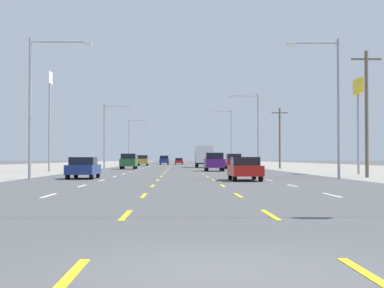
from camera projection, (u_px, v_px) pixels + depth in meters
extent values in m
plane|color=#4C4C4F|center=(182.00, 169.00, 73.12)|extent=(572.00, 572.00, 0.00)
cube|color=gray|center=(378.00, 169.00, 73.73)|extent=(28.00, 440.00, 0.01)
cube|color=white|center=(49.00, 196.00, 21.53)|extent=(0.14, 2.60, 0.01)
cube|color=white|center=(82.00, 186.00, 29.02)|extent=(0.14, 2.60, 0.01)
cube|color=white|center=(102.00, 180.00, 36.52)|extent=(0.14, 2.60, 0.01)
cube|color=white|center=(115.00, 177.00, 44.01)|extent=(0.14, 2.60, 0.01)
cube|color=white|center=(124.00, 174.00, 51.51)|extent=(0.14, 2.60, 0.01)
cube|color=white|center=(131.00, 172.00, 59.00)|extent=(0.14, 2.60, 0.01)
cube|color=white|center=(136.00, 170.00, 66.50)|extent=(0.14, 2.60, 0.01)
cube|color=white|center=(140.00, 169.00, 74.00)|extent=(0.14, 2.60, 0.01)
cube|color=white|center=(144.00, 168.00, 81.49)|extent=(0.14, 2.60, 0.01)
cube|color=white|center=(146.00, 167.00, 88.99)|extent=(0.14, 2.60, 0.01)
cube|color=white|center=(149.00, 167.00, 96.48)|extent=(0.14, 2.60, 0.01)
cube|color=white|center=(151.00, 166.00, 103.98)|extent=(0.14, 2.60, 0.01)
cube|color=white|center=(153.00, 166.00, 111.47)|extent=(0.14, 2.60, 0.01)
cube|color=white|center=(154.00, 165.00, 118.97)|extent=(0.14, 2.60, 0.01)
cube|color=white|center=(156.00, 165.00, 126.46)|extent=(0.14, 2.60, 0.01)
cube|color=white|center=(157.00, 164.00, 133.96)|extent=(0.14, 2.60, 0.01)
cube|color=white|center=(158.00, 164.00, 141.46)|extent=(0.14, 2.60, 0.01)
cube|color=white|center=(159.00, 164.00, 148.95)|extent=(0.14, 2.60, 0.01)
cube|color=white|center=(160.00, 163.00, 156.45)|extent=(0.14, 2.60, 0.01)
cube|color=white|center=(161.00, 163.00, 163.94)|extent=(0.14, 2.60, 0.01)
cube|color=white|center=(162.00, 163.00, 171.44)|extent=(0.14, 2.60, 0.01)
cube|color=white|center=(162.00, 163.00, 178.93)|extent=(0.14, 2.60, 0.01)
cube|color=white|center=(163.00, 163.00, 186.43)|extent=(0.14, 2.60, 0.01)
cube|color=white|center=(163.00, 163.00, 193.92)|extent=(0.14, 2.60, 0.01)
cube|color=white|center=(164.00, 162.00, 201.42)|extent=(0.14, 2.60, 0.01)
cube|color=white|center=(164.00, 162.00, 208.91)|extent=(0.14, 2.60, 0.01)
cube|color=white|center=(165.00, 162.00, 216.41)|extent=(0.14, 2.60, 0.01)
cube|color=white|center=(165.00, 162.00, 223.91)|extent=(0.14, 2.60, 0.01)
cube|color=yellow|center=(67.00, 279.00, 6.62)|extent=(0.14, 2.60, 0.01)
cube|color=yellow|center=(126.00, 215.00, 14.12)|extent=(0.14, 2.60, 0.01)
cube|color=yellow|center=(144.00, 195.00, 21.61)|extent=(0.14, 2.60, 0.01)
cube|color=yellow|center=(153.00, 186.00, 29.11)|extent=(0.14, 2.60, 0.01)
cube|color=yellow|center=(158.00, 180.00, 36.60)|extent=(0.14, 2.60, 0.01)
cube|color=yellow|center=(161.00, 177.00, 44.10)|extent=(0.14, 2.60, 0.01)
cube|color=yellow|center=(164.00, 174.00, 51.59)|extent=(0.14, 2.60, 0.01)
cube|color=yellow|center=(165.00, 172.00, 59.09)|extent=(0.14, 2.60, 0.01)
cube|color=yellow|center=(167.00, 170.00, 66.59)|extent=(0.14, 2.60, 0.01)
cube|color=yellow|center=(168.00, 169.00, 74.08)|extent=(0.14, 2.60, 0.01)
cube|color=yellow|center=(169.00, 168.00, 81.58)|extent=(0.14, 2.60, 0.01)
cube|color=yellow|center=(169.00, 167.00, 89.07)|extent=(0.14, 2.60, 0.01)
cube|color=yellow|center=(170.00, 167.00, 96.57)|extent=(0.14, 2.60, 0.01)
cube|color=yellow|center=(171.00, 166.00, 104.06)|extent=(0.14, 2.60, 0.01)
cube|color=yellow|center=(171.00, 166.00, 111.56)|extent=(0.14, 2.60, 0.01)
cube|color=yellow|center=(172.00, 165.00, 119.05)|extent=(0.14, 2.60, 0.01)
cube|color=yellow|center=(172.00, 165.00, 126.55)|extent=(0.14, 2.60, 0.01)
cube|color=yellow|center=(172.00, 164.00, 134.05)|extent=(0.14, 2.60, 0.01)
cube|color=yellow|center=(173.00, 164.00, 141.54)|extent=(0.14, 2.60, 0.01)
cube|color=yellow|center=(173.00, 164.00, 149.04)|extent=(0.14, 2.60, 0.01)
cube|color=yellow|center=(173.00, 163.00, 156.53)|extent=(0.14, 2.60, 0.01)
cube|color=yellow|center=(173.00, 163.00, 164.03)|extent=(0.14, 2.60, 0.01)
cube|color=yellow|center=(173.00, 163.00, 171.52)|extent=(0.14, 2.60, 0.01)
cube|color=yellow|center=(174.00, 163.00, 179.02)|extent=(0.14, 2.60, 0.01)
cube|color=yellow|center=(174.00, 163.00, 186.51)|extent=(0.14, 2.60, 0.01)
cube|color=yellow|center=(174.00, 163.00, 194.01)|extent=(0.14, 2.60, 0.01)
cube|color=yellow|center=(174.00, 162.00, 201.50)|extent=(0.14, 2.60, 0.01)
cube|color=yellow|center=(174.00, 162.00, 209.00)|extent=(0.14, 2.60, 0.01)
cube|color=yellow|center=(174.00, 162.00, 216.50)|extent=(0.14, 2.60, 0.01)
cube|color=yellow|center=(174.00, 162.00, 223.99)|extent=(0.14, 2.60, 0.01)
cube|color=yellow|center=(374.00, 278.00, 6.71)|extent=(0.14, 2.60, 0.01)
cube|color=yellow|center=(270.00, 215.00, 14.20)|extent=(0.14, 2.60, 0.01)
cube|color=yellow|center=(238.00, 195.00, 21.70)|extent=(0.14, 2.60, 0.01)
cube|color=yellow|center=(223.00, 186.00, 29.19)|extent=(0.14, 2.60, 0.01)
cube|color=yellow|center=(214.00, 180.00, 36.69)|extent=(0.14, 2.60, 0.01)
cube|color=yellow|center=(207.00, 177.00, 44.18)|extent=(0.14, 2.60, 0.01)
cube|color=yellow|center=(203.00, 174.00, 51.68)|extent=(0.14, 2.60, 0.01)
cube|color=yellow|center=(200.00, 172.00, 59.18)|extent=(0.14, 2.60, 0.01)
cube|color=yellow|center=(197.00, 170.00, 66.67)|extent=(0.14, 2.60, 0.01)
cube|color=yellow|center=(195.00, 169.00, 74.17)|extent=(0.14, 2.60, 0.01)
cube|color=yellow|center=(194.00, 168.00, 81.66)|extent=(0.14, 2.60, 0.01)
cube|color=yellow|center=(192.00, 167.00, 89.16)|extent=(0.14, 2.60, 0.01)
cube|color=yellow|center=(191.00, 167.00, 96.65)|extent=(0.14, 2.60, 0.01)
cube|color=yellow|center=(190.00, 166.00, 104.15)|extent=(0.14, 2.60, 0.01)
cube|color=yellow|center=(189.00, 166.00, 111.64)|extent=(0.14, 2.60, 0.01)
cube|color=yellow|center=(189.00, 165.00, 119.14)|extent=(0.14, 2.60, 0.01)
cube|color=yellow|center=(188.00, 165.00, 126.63)|extent=(0.14, 2.60, 0.01)
cube|color=yellow|center=(188.00, 164.00, 134.13)|extent=(0.14, 2.60, 0.01)
cube|color=yellow|center=(187.00, 164.00, 141.63)|extent=(0.14, 2.60, 0.01)
cube|color=yellow|center=(187.00, 164.00, 149.12)|extent=(0.14, 2.60, 0.01)
cube|color=yellow|center=(186.00, 163.00, 156.62)|extent=(0.14, 2.60, 0.01)
cube|color=yellow|center=(186.00, 163.00, 164.11)|extent=(0.14, 2.60, 0.01)
cube|color=yellow|center=(185.00, 163.00, 171.61)|extent=(0.14, 2.60, 0.01)
cube|color=yellow|center=(185.00, 163.00, 179.10)|extent=(0.14, 2.60, 0.01)
cube|color=yellow|center=(185.00, 163.00, 186.60)|extent=(0.14, 2.60, 0.01)
cube|color=yellow|center=(185.00, 162.00, 194.09)|extent=(0.14, 2.60, 0.01)
cube|color=yellow|center=(184.00, 162.00, 201.59)|extent=(0.14, 2.60, 0.01)
cube|color=yellow|center=(184.00, 162.00, 209.09)|extent=(0.14, 2.60, 0.01)
cube|color=yellow|center=(184.00, 162.00, 216.58)|extent=(0.14, 2.60, 0.01)
cube|color=yellow|center=(184.00, 162.00, 224.08)|extent=(0.14, 2.60, 0.01)
cube|color=white|center=(332.00, 195.00, 21.78)|extent=(0.14, 2.60, 0.01)
cube|color=white|center=(293.00, 186.00, 29.28)|extent=(0.14, 2.60, 0.01)
cube|color=white|center=(269.00, 180.00, 36.77)|extent=(0.14, 2.60, 0.01)
cube|color=white|center=(254.00, 176.00, 44.27)|extent=(0.14, 2.60, 0.01)
cube|color=white|center=(243.00, 174.00, 51.77)|extent=(0.14, 2.60, 0.01)
cube|color=white|center=(234.00, 172.00, 59.26)|extent=(0.14, 2.60, 0.01)
cube|color=white|center=(228.00, 170.00, 66.76)|extent=(0.14, 2.60, 0.01)
cube|color=white|center=(223.00, 169.00, 74.25)|extent=(0.14, 2.60, 0.01)
cube|color=white|center=(219.00, 168.00, 81.75)|extent=(0.14, 2.60, 0.01)
cube|color=white|center=(215.00, 167.00, 89.24)|extent=(0.14, 2.60, 0.01)
cube|color=white|center=(212.00, 167.00, 96.74)|extent=(0.14, 2.60, 0.01)
cube|color=white|center=(210.00, 166.00, 104.23)|extent=(0.14, 2.60, 0.01)
cube|color=white|center=(208.00, 166.00, 111.73)|extent=(0.14, 2.60, 0.01)
cube|color=white|center=(206.00, 165.00, 119.22)|extent=(0.14, 2.60, 0.01)
cube|color=white|center=(204.00, 165.00, 126.72)|extent=(0.14, 2.60, 0.01)
cube|color=white|center=(203.00, 164.00, 134.22)|extent=(0.14, 2.60, 0.01)
cube|color=white|center=(201.00, 164.00, 141.71)|extent=(0.14, 2.60, 0.01)
cube|color=white|center=(200.00, 164.00, 149.21)|extent=(0.14, 2.60, 0.01)
cube|color=white|center=(199.00, 163.00, 156.70)|extent=(0.14, 2.60, 0.01)
cube|color=white|center=(198.00, 163.00, 164.20)|extent=(0.14, 2.60, 0.01)
cube|color=white|center=(197.00, 163.00, 171.69)|extent=(0.14, 2.60, 0.01)
cube|color=white|center=(196.00, 163.00, 179.19)|extent=(0.14, 2.60, 0.01)
cube|color=white|center=(196.00, 163.00, 186.68)|extent=(0.14, 2.60, 0.01)
cube|color=white|center=(195.00, 162.00, 194.18)|extent=(0.14, 2.60, 0.01)
cube|color=white|center=(194.00, 162.00, 201.68)|extent=(0.14, 2.60, 0.01)
cube|color=white|center=(194.00, 162.00, 209.17)|extent=(0.14, 2.60, 0.01)
cube|color=white|center=(193.00, 162.00, 216.67)|extent=(0.14, 2.60, 0.01)
cube|color=white|center=(193.00, 162.00, 224.16)|extent=(0.14, 2.60, 0.01)
cube|color=red|center=(245.00, 170.00, 36.18)|extent=(1.80, 4.50, 0.62)
cube|color=black|center=(245.00, 161.00, 36.10)|extent=(1.62, 2.10, 0.52)
cylinder|color=black|center=(230.00, 175.00, 37.71)|extent=(0.22, 0.64, 0.64)
cylinder|color=black|center=(254.00, 175.00, 37.74)|extent=(0.22, 0.64, 0.64)
cylinder|color=black|center=(235.00, 176.00, 34.61)|extent=(0.22, 0.64, 0.64)
cylinder|color=black|center=(261.00, 176.00, 34.65)|extent=(0.22, 0.64, 0.64)
cube|color=navy|center=(83.00, 169.00, 39.57)|extent=(1.80, 4.50, 0.62)
cube|color=black|center=(83.00, 161.00, 39.49)|extent=(1.62, 2.10, 0.52)
cylinder|color=black|center=(76.00, 173.00, 41.09)|extent=(0.22, 0.64, 0.64)
cylinder|color=black|center=(98.00, 173.00, 41.13)|extent=(0.22, 0.64, 0.64)
cylinder|color=black|center=(68.00, 175.00, 38.00)|extent=(0.22, 0.64, 0.64)
cylinder|color=black|center=(92.00, 175.00, 38.03)|extent=(0.22, 0.64, 0.64)
cube|color=#4C196B|center=(214.00, 163.00, 63.16)|extent=(1.98, 4.90, 0.92)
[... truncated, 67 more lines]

